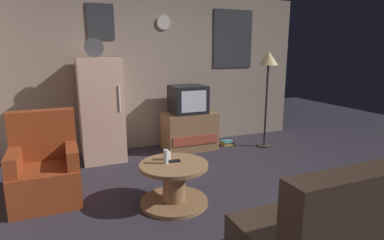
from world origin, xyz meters
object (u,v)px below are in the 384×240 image
(remote_control, at_px, (173,161))
(book_stack, at_px, (228,143))
(tv_stand, at_px, (189,131))
(coffee_table, at_px, (174,184))
(standing_lamp, at_px, (268,66))
(mug_ceramic_white, at_px, (167,156))
(couch, at_px, (359,232))
(crt_tv, at_px, (188,99))
(wine_glass, at_px, (166,157))
(fridge, at_px, (101,110))
(armchair, at_px, (45,170))

(remote_control, relative_size, book_stack, 0.71)
(tv_stand, bearing_deg, coffee_table, -117.17)
(standing_lamp, relative_size, coffee_table, 2.21)
(standing_lamp, xyz_separation_m, coffee_table, (-2.11, -1.35, -1.13))
(mug_ceramic_white, xyz_separation_m, couch, (0.92, -1.65, -0.18))
(couch, bearing_deg, coffee_table, 120.63)
(crt_tv, height_order, coffee_table, crt_tv)
(remote_control, bearing_deg, coffee_table, -94.59)
(coffee_table, bearing_deg, tv_stand, 62.83)
(wine_glass, bearing_deg, fridge, 104.03)
(remote_control, height_order, book_stack, remote_control)
(couch, bearing_deg, book_stack, 77.92)
(armchair, bearing_deg, standing_lamp, 12.07)
(tv_stand, relative_size, remote_control, 5.60)
(coffee_table, xyz_separation_m, mug_ceramic_white, (-0.02, 0.14, 0.27))
(fridge, relative_size, mug_ceramic_white, 19.67)
(standing_lamp, relative_size, couch, 0.94)
(crt_tv, xyz_separation_m, coffee_table, (-0.85, -1.71, -0.61))
(fridge, height_order, standing_lamp, fridge)
(standing_lamp, distance_m, armchair, 3.58)
(fridge, xyz_separation_m, mug_ceramic_white, (0.48, -1.61, -0.26))
(crt_tv, distance_m, armchair, 2.41)
(tv_stand, bearing_deg, armchair, -153.17)
(remote_control, xyz_separation_m, book_stack, (1.56, 1.60, -0.43))
(remote_control, bearing_deg, crt_tv, 71.02)
(coffee_table, relative_size, wine_glass, 4.80)
(remote_control, bearing_deg, mug_ceramic_white, 117.23)
(armchair, xyz_separation_m, couch, (2.14, -2.14, -0.03))
(mug_ceramic_white, bearing_deg, book_stack, 43.45)
(standing_lamp, bearing_deg, remote_control, -148.10)
(coffee_table, relative_size, mug_ceramic_white, 8.00)
(crt_tv, height_order, wine_glass, crt_tv)
(couch, bearing_deg, fridge, 113.18)
(crt_tv, xyz_separation_m, mug_ceramic_white, (-0.88, -1.57, -0.34))
(tv_stand, distance_m, remote_control, 1.88)
(armchair, height_order, couch, armchair)
(armchair, height_order, book_stack, armchair)
(tv_stand, height_order, remote_control, tv_stand)
(coffee_table, relative_size, remote_control, 4.80)
(mug_ceramic_white, relative_size, couch, 0.05)
(coffee_table, relative_size, book_stack, 3.43)
(crt_tv, distance_m, book_stack, 1.07)
(fridge, distance_m, book_stack, 2.19)
(crt_tv, distance_m, couch, 3.26)
(fridge, xyz_separation_m, book_stack, (2.07, -0.10, -0.72))
(standing_lamp, height_order, book_stack, standing_lamp)
(remote_control, xyz_separation_m, armchair, (-1.26, 0.59, -0.12))
(crt_tv, bearing_deg, book_stack, -4.93)
(fridge, relative_size, remote_control, 11.80)
(coffee_table, height_order, armchair, armchair)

